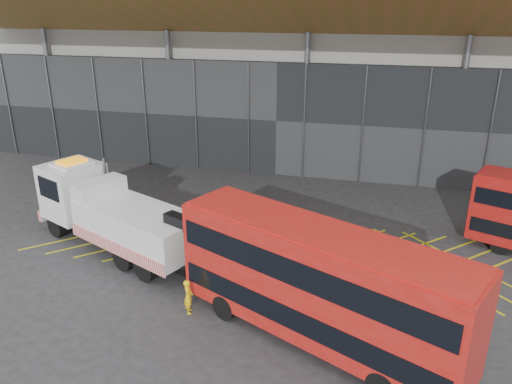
# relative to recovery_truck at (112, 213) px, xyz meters

# --- Properties ---
(ground_plane) EXTENTS (120.00, 120.00, 0.00)m
(ground_plane) POSITION_rel_recovery_truck_xyz_m (3.65, 1.97, -1.95)
(ground_plane) COLOR #2C2B2E
(road_markings) EXTENTS (26.36, 7.16, 0.01)m
(road_markings) POSITION_rel_recovery_truck_xyz_m (8.45, 1.97, -1.94)
(road_markings) COLOR yellow
(road_markings) RESTS_ON ground_plane
(construction_building) EXTENTS (55.00, 23.97, 18.00)m
(construction_building) POSITION_rel_recovery_truck_xyz_m (5.57, 20.36, 7.03)
(construction_building) COLOR gray
(construction_building) RESTS_ON ground_plane
(recovery_truck) EXTENTS (11.65, 6.87, 4.21)m
(recovery_truck) POSITION_rel_recovery_truck_xyz_m (0.00, 0.00, 0.00)
(recovery_truck) COLOR black
(recovery_truck) RESTS_ON ground_plane
(bus_towed) EXTENTS (11.27, 7.15, 4.59)m
(bus_towed) POSITION_rel_recovery_truck_xyz_m (11.08, -5.00, 0.60)
(bus_towed) COLOR #AD140F
(bus_towed) RESTS_ON ground_plane
(worker) EXTENTS (0.53, 0.64, 1.49)m
(worker) POSITION_rel_recovery_truck_xyz_m (5.81, -4.47, -1.20)
(worker) COLOR yellow
(worker) RESTS_ON ground_plane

